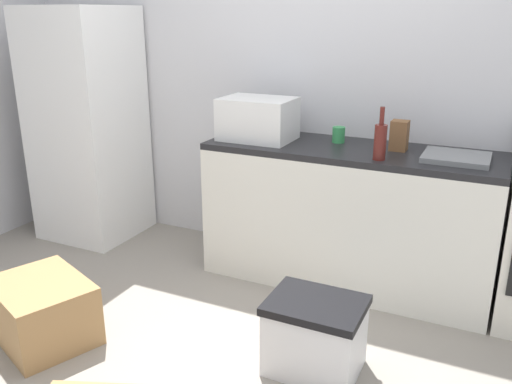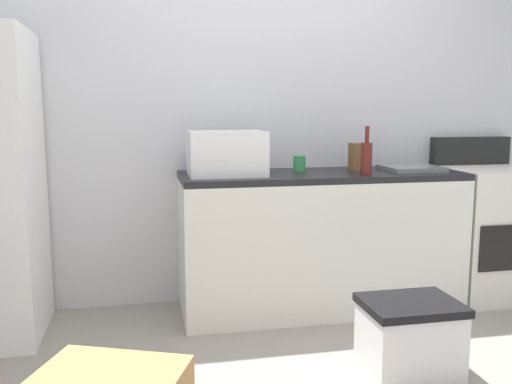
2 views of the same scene
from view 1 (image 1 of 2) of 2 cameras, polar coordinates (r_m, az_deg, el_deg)
ground_plane at (r=2.82m, az=-4.27°, el=-18.30°), size 6.00×6.00×0.00m
wall_back at (r=3.70m, az=7.39°, el=12.38°), size 5.00×0.10×2.60m
kitchen_counter at (r=3.49m, az=9.68°, el=-2.54°), size 1.80×0.60×0.90m
refrigerator at (r=4.32m, az=-17.48°, el=6.77°), size 0.68×0.66×1.74m
microwave at (r=3.50m, az=0.19°, el=7.79°), size 0.46×0.34×0.27m
sink_basin at (r=3.23m, az=20.54°, el=3.47°), size 0.36×0.32×0.03m
wine_bottle at (r=3.09m, az=13.07°, el=5.35°), size 0.07×0.07×0.30m
coffee_mug at (r=3.47m, az=8.78°, el=6.05°), size 0.08×0.08×0.10m
knife_block at (r=3.34m, az=14.99°, el=5.82°), size 0.10×0.10×0.18m
cardboard_box_large at (r=3.16m, az=-21.73°, el=-11.66°), size 0.67×0.61×0.33m
storage_bin at (r=2.73m, az=6.28°, el=-14.91°), size 0.46×0.36×0.38m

